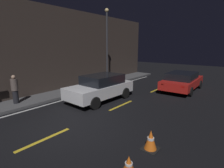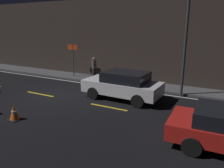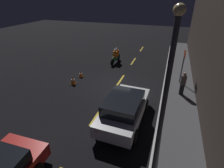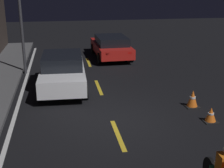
{
  "view_description": "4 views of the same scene",
  "coord_description": "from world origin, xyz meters",
  "px_view_note": "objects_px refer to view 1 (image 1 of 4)",
  "views": [
    {
      "loc": [
        -3.8,
        -5.21,
        3.12
      ],
      "look_at": [
        3.4,
        0.55,
        1.12
      ],
      "focal_mm": 28.0,
      "sensor_mm": 36.0,
      "label": 1
    },
    {
      "loc": [
        8.27,
        -8.68,
        3.79
      ],
      "look_at": [
        3.63,
        0.12,
        1.15
      ],
      "focal_mm": 35.0,
      "sensor_mm": 36.0,
      "label": 2
    },
    {
      "loc": [
        10.6,
        3.27,
        5.93
      ],
      "look_at": [
        1.92,
        0.31,
        1.17
      ],
      "focal_mm": 28.0,
      "sensor_mm": 36.0,
      "label": 3
    },
    {
      "loc": [
        -9.25,
        1.6,
        4.38
      ],
      "look_at": [
        1.67,
        -0.28,
        0.73
      ],
      "focal_mm": 50.0,
      "sensor_mm": 36.0,
      "label": 4
    }
  ],
  "objects_px": {
    "sedan_white": "(101,87)",
    "traffic_cone_near": "(129,165)",
    "street_lamp": "(107,45)",
    "pedestrian": "(15,89)",
    "traffic_cone_mid": "(151,140)",
    "taxi_red": "(182,81)"
  },
  "relations": [
    {
      "from": "traffic_cone_mid",
      "to": "traffic_cone_near",
      "type": "bearing_deg",
      "value": -177.18
    },
    {
      "from": "sedan_white",
      "to": "pedestrian",
      "type": "bearing_deg",
      "value": -36.07
    },
    {
      "from": "sedan_white",
      "to": "traffic_cone_mid",
      "type": "distance_m",
      "value": 5.44
    },
    {
      "from": "sedan_white",
      "to": "traffic_cone_near",
      "type": "bearing_deg",
      "value": 50.45
    },
    {
      "from": "sedan_white",
      "to": "traffic_cone_mid",
      "type": "height_order",
      "value": "sedan_white"
    },
    {
      "from": "sedan_white",
      "to": "pedestrian",
      "type": "xyz_separation_m",
      "value": [
        -3.61,
        2.82,
        0.12
      ]
    },
    {
      "from": "sedan_white",
      "to": "street_lamp",
      "type": "distance_m",
      "value": 4.08
    },
    {
      "from": "taxi_red",
      "to": "traffic_cone_near",
      "type": "xyz_separation_m",
      "value": [
        -9.52,
        -1.7,
        -0.47
      ]
    },
    {
      "from": "sedan_white",
      "to": "traffic_cone_near",
      "type": "distance_m",
      "value": 6.28
    },
    {
      "from": "street_lamp",
      "to": "traffic_cone_near",
      "type": "bearing_deg",
      "value": -136.56
    },
    {
      "from": "pedestrian",
      "to": "street_lamp",
      "type": "xyz_separation_m",
      "value": [
        6.32,
        -1.01,
        2.32
      ]
    },
    {
      "from": "traffic_cone_near",
      "to": "traffic_cone_mid",
      "type": "bearing_deg",
      "value": 2.82
    },
    {
      "from": "sedan_white",
      "to": "taxi_red",
      "type": "bearing_deg",
      "value": 152.94
    },
    {
      "from": "street_lamp",
      "to": "sedan_white",
      "type": "bearing_deg",
      "value": -146.25
    },
    {
      "from": "taxi_red",
      "to": "street_lamp",
      "type": "xyz_separation_m",
      "value": [
        -2.66,
        4.8,
        2.53
      ]
    },
    {
      "from": "taxi_red",
      "to": "pedestrian",
      "type": "xyz_separation_m",
      "value": [
        -8.99,
        5.81,
        0.2
      ]
    },
    {
      "from": "taxi_red",
      "to": "street_lamp",
      "type": "bearing_deg",
      "value": 117.62
    },
    {
      "from": "traffic_cone_near",
      "to": "pedestrian",
      "type": "xyz_separation_m",
      "value": [
        0.53,
        7.51,
        0.67
      ]
    },
    {
      "from": "traffic_cone_mid",
      "to": "street_lamp",
      "type": "xyz_separation_m",
      "value": [
        5.54,
        6.43,
        2.93
      ]
    },
    {
      "from": "pedestrian",
      "to": "traffic_cone_mid",
      "type": "bearing_deg",
      "value": -84.01
    },
    {
      "from": "pedestrian",
      "to": "street_lamp",
      "type": "relative_size",
      "value": 0.26
    },
    {
      "from": "traffic_cone_mid",
      "to": "pedestrian",
      "type": "relative_size",
      "value": 0.42
    }
  ]
}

